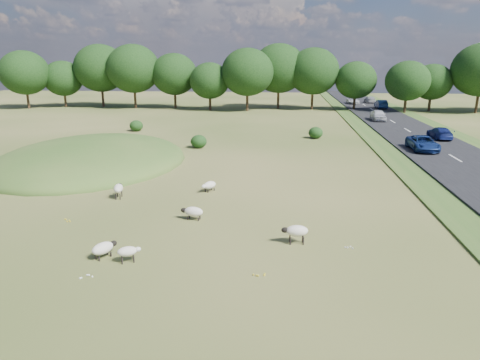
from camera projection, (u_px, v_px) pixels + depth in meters
The scene contains 17 objects.
ground at pixel (238, 147), 44.05m from camera, with size 160.00×160.00×0.00m, color #2F4B17.
mound at pixel (92, 162), 37.65m from camera, with size 16.00×20.00×4.00m, color #33561E.
road at pixel (412, 134), 51.48m from camera, with size 8.00×150.00×0.25m, color black.
treeline at pixel (254, 73), 76.31m from camera, with size 96.28×14.66×11.70m.
shrubs at pixel (211, 133), 48.95m from camera, with size 23.90×11.46×1.37m.
sheep_0 at pixel (118, 188), 27.61m from camera, with size 0.77×1.34×0.94m.
sheep_1 at pixel (209, 185), 29.03m from camera, with size 1.02×1.23×0.71m.
sheep_2 at pixel (128, 251), 18.78m from camera, with size 1.07×0.77×0.75m.
sheep_3 at pixel (296, 231), 20.68m from camera, with size 1.33×0.67×0.94m.
sheep_4 at pixel (103, 248), 19.24m from camera, with size 1.04×1.29×0.74m.
sheep_5 at pixel (193, 212), 23.86m from camera, with size 1.34×0.72×0.75m.
car_0 at pixel (440, 133), 47.37m from camera, with size 1.80×4.42×1.28m, color navy.
car_1 at pixel (370, 99), 88.17m from camera, with size 1.81×4.46×1.30m, color silver.
car_2 at pixel (378, 115), 61.80m from camera, with size 1.81×4.50×1.53m, color silver.
car_4 at pixel (381, 104), 77.54m from camera, with size 1.61×4.62×1.52m, color navy.
car_5 at pixel (353, 100), 86.21m from camera, with size 2.12×4.59×1.28m, color white.
car_6 at pixel (423, 143), 41.23m from camera, with size 2.26×4.91×1.36m, color navy.
Camera 1 is at (4.97, -23.04, 8.60)m, focal length 32.00 mm.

